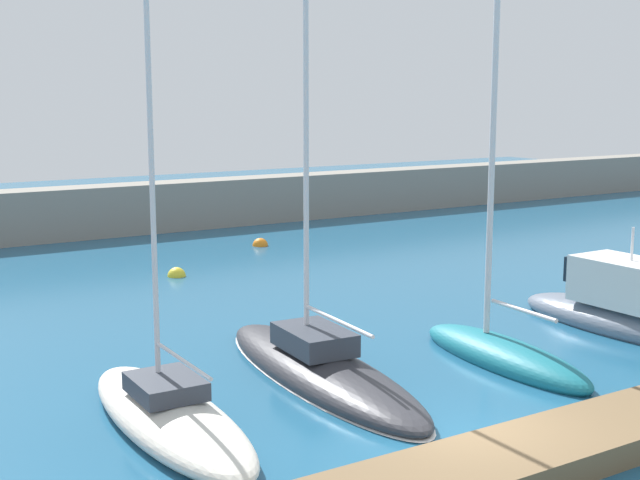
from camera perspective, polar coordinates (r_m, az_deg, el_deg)
ground_plane at (r=18.18m, az=9.60°, el=-13.38°), size 120.00×120.00×0.00m
dock_pier at (r=17.15m, az=12.82°, el=-13.95°), size 25.97×2.05×0.54m
breakwater_seawall at (r=44.21m, az=-17.17°, el=1.63°), size 108.00×2.04×2.53m
sailboat_ivory_second at (r=19.03m, az=-9.93°, el=-11.03°), size 2.22×7.44×16.33m
sailboat_charcoal_third at (r=22.00m, az=-0.05°, el=-8.36°), size 3.00×9.59×15.33m
sailboat_teal_fourth at (r=23.66m, az=11.96°, el=-7.12°), size 2.08×6.36×12.52m
motorboat_slate_fifth at (r=27.79m, az=19.21°, el=-4.29°), size 2.21×7.25×3.55m
mooring_buoy_orange at (r=40.86m, az=-3.96°, el=-0.38°), size 0.74×0.74×0.74m
mooring_buoy_yellow at (r=34.42m, az=-9.42°, el=-2.37°), size 0.72×0.72×0.72m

